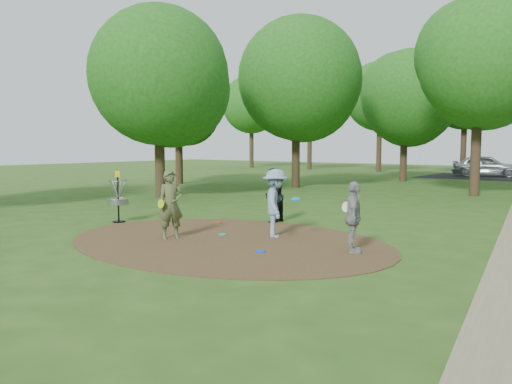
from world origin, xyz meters
The scene contains 12 objects.
ground centered at (0.00, 0.00, 0.00)m, with size 100.00×100.00×0.00m, color #2D5119.
dirt_clearing centered at (0.00, 0.00, 0.01)m, with size 8.40×8.40×0.02m, color #47301C.
player_observer_with_disc centered at (-1.23, -0.63, 0.85)m, with size 0.67×0.74×1.70m.
player_throwing_with_disc centered at (0.67, 1.13, 0.86)m, with size 1.32×1.28×1.72m.
player_walking_with_disc centered at (-0.79, 3.08, 0.82)m, with size 0.72×0.87×1.63m.
player_waiting_with_disc centered at (3.03, 0.65, 0.77)m, with size 0.75×0.97×1.54m.
disc_ground_cyan centered at (-0.56, 0.51, 0.03)m, with size 0.22×0.22×0.02m, color #1694B6.
disc_ground_blue centered at (1.46, -0.54, 0.03)m, with size 0.22×0.22×0.02m, color blue.
disc_ground_red centered at (-1.98, 1.95, 0.03)m, with size 0.22×0.22×0.02m, color #C13913.
car_left centered at (-0.93, 30.45, 0.81)m, with size 1.90×4.73×1.61m, color #AFB3B7.
disc_golf_basket centered at (-4.50, 0.30, 0.87)m, with size 0.63×0.63×1.54m.
tree_ring centered at (0.73, 8.66, 5.26)m, with size 36.84×44.97×9.11m.
Camera 1 is at (7.76, -9.01, 2.31)m, focal length 35.00 mm.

